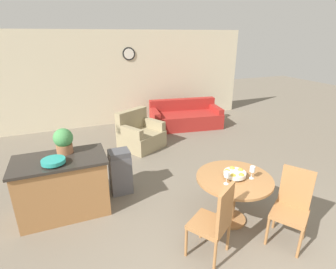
# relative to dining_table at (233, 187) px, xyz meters

# --- Properties ---
(wall_back) EXTENTS (8.00, 0.09, 2.70)m
(wall_back) POSITION_rel_dining_table_xyz_m (-0.46, 5.12, 0.79)
(wall_back) COLOR beige
(wall_back) RESTS_ON ground_plane
(dining_table) EXTENTS (1.06, 1.06, 0.72)m
(dining_table) POSITION_rel_dining_table_xyz_m (0.00, 0.00, 0.00)
(dining_table) COLOR #9E6B3D
(dining_table) RESTS_ON ground_plane
(dining_chair_near_left) EXTENTS (0.58, 0.58, 1.01)m
(dining_chair_near_left) POSITION_rel_dining_table_xyz_m (-0.59, -0.49, -0.02)
(dining_chair_near_left) COLOR #9E6B3D
(dining_chair_near_left) RESTS_ON ground_plane
(dining_chair_near_right) EXTENTS (0.58, 0.58, 1.01)m
(dining_chair_near_right) POSITION_rel_dining_table_xyz_m (0.49, -0.59, -0.02)
(dining_chair_near_right) COLOR #9E6B3D
(dining_chair_near_right) RESTS_ON ground_plane
(fruit_bowl) EXTENTS (0.31, 0.31, 0.11)m
(fruit_bowl) POSITION_rel_dining_table_xyz_m (-0.00, 0.00, 0.22)
(fruit_bowl) COLOR silver
(fruit_bowl) RESTS_ON dining_table
(wine_glass_left) EXTENTS (0.07, 0.07, 0.18)m
(wine_glass_left) POSITION_rel_dining_table_xyz_m (-0.20, -0.10, 0.30)
(wine_glass_left) COLOR silver
(wine_glass_left) RESTS_ON dining_table
(wine_glass_right) EXTENTS (0.07, 0.07, 0.18)m
(wine_glass_right) POSITION_rel_dining_table_xyz_m (0.20, -0.11, 0.30)
(wine_glass_right) COLOR silver
(wine_glass_right) RESTS_ON dining_table
(kitchen_island) EXTENTS (1.30, 0.74, 0.91)m
(kitchen_island) POSITION_rel_dining_table_xyz_m (-2.24, 1.11, -0.10)
(kitchen_island) COLOR #9E6B3D
(kitchen_island) RESTS_ON ground_plane
(teal_bowl) EXTENTS (0.32, 0.32, 0.08)m
(teal_bowl) POSITION_rel_dining_table_xyz_m (-2.30, 0.95, 0.40)
(teal_bowl) COLOR teal
(teal_bowl) RESTS_ON kitchen_island
(potted_plant) EXTENTS (0.28, 0.28, 0.38)m
(potted_plant) POSITION_rel_dining_table_xyz_m (-2.14, 1.30, 0.55)
(potted_plant) COLOR #A36642
(potted_plant) RESTS_ON kitchen_island
(trash_bin) EXTENTS (0.35, 0.31, 0.77)m
(trash_bin) POSITION_rel_dining_table_xyz_m (-1.33, 1.36, -0.18)
(trash_bin) COLOR #56565B
(trash_bin) RESTS_ON ground_plane
(couch) EXTENTS (2.13, 1.27, 0.75)m
(couch) POSITION_rel_dining_table_xyz_m (1.19, 4.08, -0.29)
(couch) COLOR maroon
(couch) RESTS_ON ground_plane
(armchair) EXTENTS (1.17, 1.15, 0.89)m
(armchair) POSITION_rel_dining_table_xyz_m (-0.48, 3.10, -0.26)
(armchair) COLOR #998966
(armchair) RESTS_ON ground_plane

